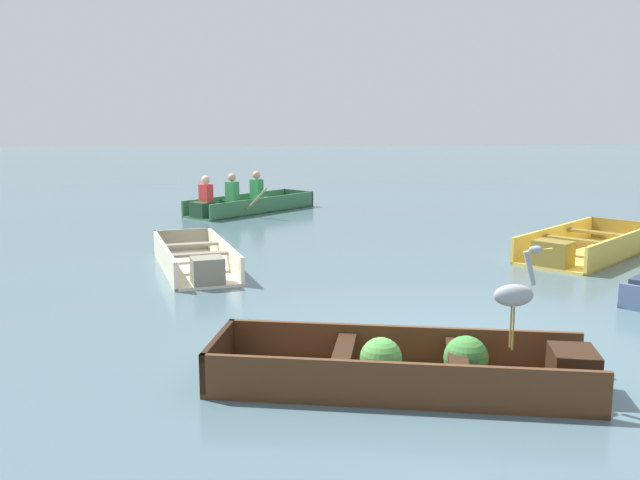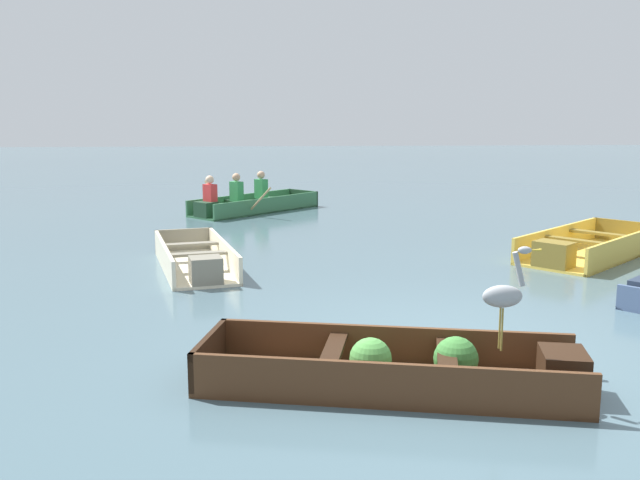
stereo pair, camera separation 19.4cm
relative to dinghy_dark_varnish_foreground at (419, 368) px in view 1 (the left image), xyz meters
The scene contains 6 objects.
ground_plane 1.14m from the dinghy_dark_varnish_foreground, 56.83° to the left, with size 80.00×80.00×0.00m, color #47606B.
dinghy_dark_varnish_foreground is the anchor object (origin of this frame).
skiff_cream_near_moored 5.13m from the dinghy_dark_varnish_foreground, 115.87° to the left, with size 1.50×2.73×0.39m.
skiff_yellow_mid_moored 6.37m from the dinghy_dark_varnish_foreground, 52.83° to the left, with size 2.99×2.86×0.41m.
rowboat_green_with_crew 10.67m from the dinghy_dark_varnish_foreground, 98.88° to the left, with size 3.01×2.95×0.92m.
heron_on_dinghy 1.05m from the dinghy_dark_varnish_foreground, 25.06° to the right, with size 0.45×0.15×0.84m.
Camera 1 is at (-1.96, -6.58, 2.31)m, focal length 40.00 mm.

